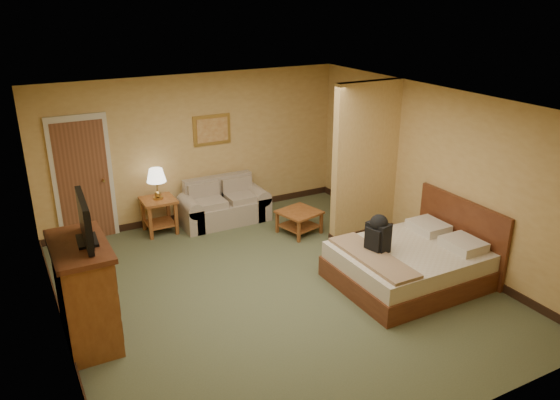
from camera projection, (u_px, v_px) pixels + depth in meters
floor at (275, 289)px, 7.61m from camera, size 6.00×6.00×0.00m
ceiling at (274, 104)px, 6.68m from camera, size 6.00×6.00×0.00m
back_wall at (196, 148)px, 9.62m from camera, size 5.50×0.02×2.60m
left_wall at (51, 246)px, 5.94m from camera, size 0.02×6.00×2.60m
right_wall at (433, 172)px, 8.36m from camera, size 0.02×6.00×2.60m
partition at (365, 162)px, 8.86m from camera, size 1.20×0.15×2.60m
door at (83, 180)px, 8.82m from camera, size 0.94×0.16×2.10m
baseboard at (200, 213)px, 10.05m from camera, size 5.50×0.02×0.12m
loveseat at (224, 208)px, 9.77m from camera, size 1.56×0.72×0.79m
side_table at (159, 210)px, 9.28m from camera, size 0.55×0.55×0.61m
table_lamp at (156, 176)px, 9.06m from camera, size 0.32×0.32×0.53m
coffee_table at (299, 217)px, 9.29m from camera, size 0.75×0.75×0.40m
wall_picture at (212, 130)px, 9.63m from camera, size 0.69×0.04×0.54m
dresser at (85, 292)px, 6.31m from camera, size 0.62×1.17×1.25m
tv at (85, 221)px, 6.04m from camera, size 0.24×0.87×0.53m
bed at (412, 262)px, 7.72m from camera, size 1.99×1.69×1.09m
backpack at (378, 232)px, 7.43m from camera, size 0.28×0.35×0.54m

